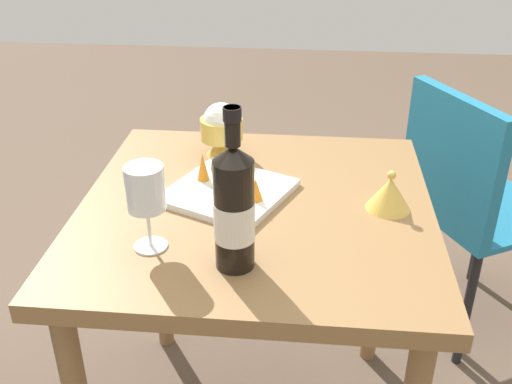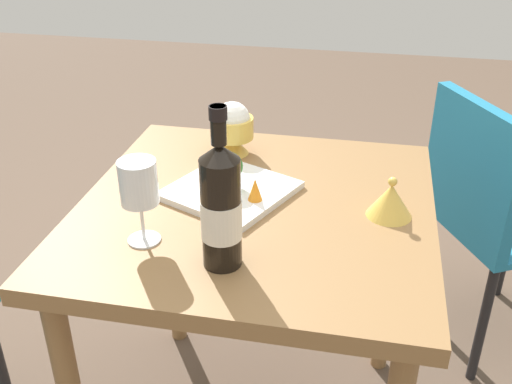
# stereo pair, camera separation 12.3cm
# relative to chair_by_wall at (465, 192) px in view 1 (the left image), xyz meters

# --- Properties ---
(dining_table) EXTENTS (0.79, 0.79, 0.75)m
(dining_table) POSITION_rel_chair_by_wall_xyz_m (-0.60, -0.52, 0.12)
(dining_table) COLOR olive
(dining_table) RESTS_ON ground_plane
(chair_by_wall) EXTENTS (0.54, 0.54, 0.85)m
(chair_by_wall) POSITION_rel_chair_by_wall_xyz_m (0.00, 0.00, 0.00)
(chair_by_wall) COLOR teal
(chair_by_wall) RESTS_ON ground_plane
(wine_bottle) EXTENTS (0.08, 0.08, 0.32)m
(wine_bottle) POSITION_rel_chair_by_wall_xyz_m (-0.62, -0.75, 0.34)
(wine_bottle) COLOR black
(wine_bottle) RESTS_ON dining_table
(wine_glass) EXTENTS (0.08, 0.08, 0.18)m
(wine_glass) POSITION_rel_chair_by_wall_xyz_m (-0.80, -0.71, 0.35)
(wine_glass) COLOR white
(wine_glass) RESTS_ON dining_table
(rice_bowl) EXTENTS (0.11, 0.11, 0.14)m
(rice_bowl) POSITION_rel_chair_by_wall_xyz_m (-0.72, -0.26, 0.29)
(rice_bowl) COLOR gold
(rice_bowl) RESTS_ON dining_table
(rice_bowl_lid) EXTENTS (0.10, 0.10, 0.09)m
(rice_bowl_lid) POSITION_rel_chair_by_wall_xyz_m (-0.31, -0.51, 0.26)
(rice_bowl_lid) COLOR gold
(rice_bowl_lid) RESTS_ON dining_table
(serving_plate) EXTENTS (0.33, 0.33, 0.02)m
(serving_plate) POSITION_rel_chair_by_wall_xyz_m (-0.67, -0.48, 0.23)
(serving_plate) COLOR white
(serving_plate) RESTS_ON dining_table
(broccoli_floret) EXTENTS (0.07, 0.07, 0.09)m
(broccoli_floret) POSITION_rel_chair_by_wall_xyz_m (-0.67, -0.48, 0.28)
(broccoli_floret) COLOR #729E4C
(broccoli_floret) RESTS_ON serving_plate
(carrot_garnish_left) EXTENTS (0.03, 0.03, 0.07)m
(carrot_garnish_left) POSITION_rel_chair_by_wall_xyz_m (-0.73, -0.44, 0.27)
(carrot_garnish_left) COLOR orange
(carrot_garnish_left) RESTS_ON serving_plate
(carrot_garnish_right) EXTENTS (0.03, 0.03, 0.05)m
(carrot_garnish_right) POSITION_rel_chair_by_wall_xyz_m (-0.60, -0.53, 0.26)
(carrot_garnish_right) COLOR orange
(carrot_garnish_right) RESTS_ON serving_plate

